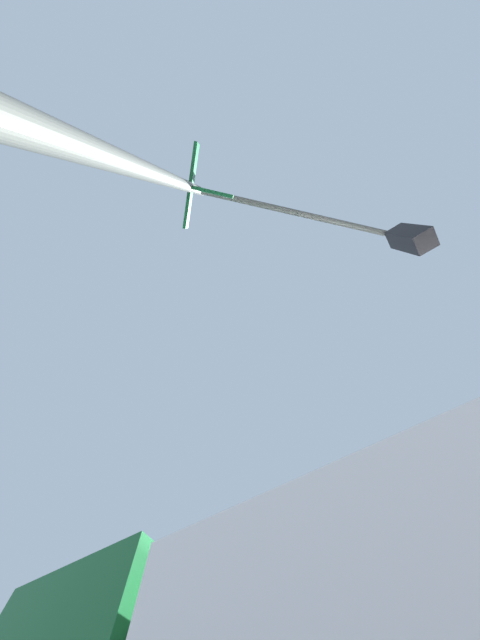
# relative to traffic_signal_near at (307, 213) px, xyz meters

# --- Properties ---
(traffic_signal_near) EXTENTS (2.82, 2.80, 6.31)m
(traffic_signal_near) POSITION_rel_traffic_signal_near_xyz_m (0.00, 0.00, 0.00)
(traffic_signal_near) COLOR #474C47
(traffic_signal_near) RESTS_ON ground_plane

